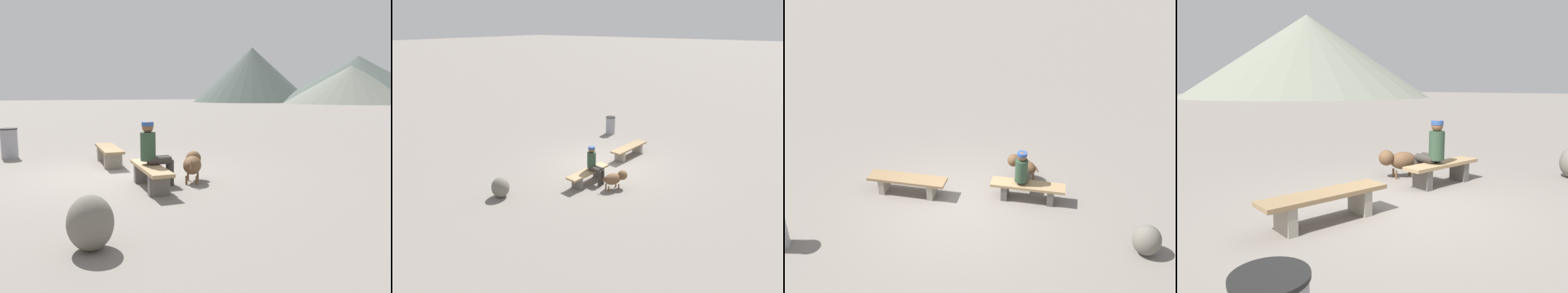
% 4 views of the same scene
% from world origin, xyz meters
% --- Properties ---
extents(ground, '(210.00, 210.00, 0.06)m').
position_xyz_m(ground, '(0.00, 0.00, -0.03)').
color(ground, gray).
extents(bench_left, '(1.88, 0.60, 0.43)m').
position_xyz_m(bench_left, '(-1.32, 0.24, 0.30)').
color(bench_left, gray).
rests_on(bench_left, ground).
extents(bench_right, '(1.72, 0.54, 0.42)m').
position_xyz_m(bench_right, '(1.49, 0.32, 0.29)').
color(bench_right, '#605B56').
rests_on(bench_right, ground).
extents(seated_person, '(0.35, 0.62, 1.23)m').
position_xyz_m(seated_person, '(1.33, 0.43, 0.69)').
color(seated_person, '#2D4733').
rests_on(seated_person, ground).
extents(dog, '(0.80, 0.63, 0.58)m').
position_xyz_m(dog, '(1.31, 1.26, 0.37)').
color(dog, brown).
rests_on(dog, ground).
extents(boulder, '(0.58, 0.56, 0.63)m').
position_xyz_m(boulder, '(3.82, -1.24, 0.31)').
color(boulder, '#6B665B').
rests_on(boulder, ground).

